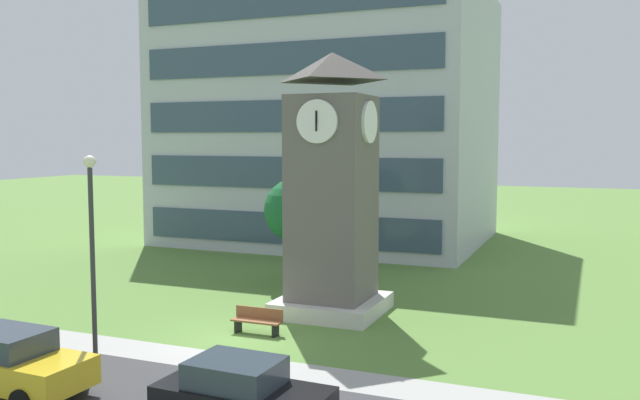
{
  "coord_description": "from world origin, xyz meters",
  "views": [
    {
      "loc": [
        11.09,
        -19.35,
        6.69
      ],
      "look_at": [
        0.91,
        5.35,
        4.27
      ],
      "focal_mm": 37.71,
      "sensor_mm": 36.0,
      "label": 1
    }
  ],
  "objects_px": {
    "street_lamp": "(92,238)",
    "tree_near_tower": "(296,211)",
    "parked_car_yellow": "(10,362)",
    "parked_car_black": "(241,396)",
    "park_bench": "(257,320)",
    "clock_tower": "(332,199)"
  },
  "relations": [
    {
      "from": "street_lamp",
      "to": "parked_car_yellow",
      "type": "xyz_separation_m",
      "value": [
        -0.63,
        -2.5,
        -2.97
      ]
    },
    {
      "from": "park_bench",
      "to": "parked_car_black",
      "type": "bearing_deg",
      "value": -64.91
    },
    {
      "from": "parked_car_black",
      "to": "street_lamp",
      "type": "bearing_deg",
      "value": 159.89
    },
    {
      "from": "tree_near_tower",
      "to": "street_lamp",
      "type": "bearing_deg",
      "value": -93.8
    },
    {
      "from": "park_bench",
      "to": "parked_car_black",
      "type": "relative_size",
      "value": 0.44
    },
    {
      "from": "clock_tower",
      "to": "street_lamp",
      "type": "relative_size",
      "value": 1.59
    },
    {
      "from": "clock_tower",
      "to": "park_bench",
      "type": "height_order",
      "value": "clock_tower"
    },
    {
      "from": "parked_car_yellow",
      "to": "parked_car_black",
      "type": "bearing_deg",
      "value": 2.15
    },
    {
      "from": "street_lamp",
      "to": "clock_tower",
      "type": "bearing_deg",
      "value": 63.72
    },
    {
      "from": "parked_car_yellow",
      "to": "street_lamp",
      "type": "bearing_deg",
      "value": 75.87
    },
    {
      "from": "parked_car_yellow",
      "to": "parked_car_black",
      "type": "distance_m",
      "value": 6.76
    },
    {
      "from": "park_bench",
      "to": "street_lamp",
      "type": "bearing_deg",
      "value": -119.73
    },
    {
      "from": "clock_tower",
      "to": "parked_car_black",
      "type": "bearing_deg",
      "value": -79.58
    },
    {
      "from": "clock_tower",
      "to": "parked_car_black",
      "type": "distance_m",
      "value": 11.42
    },
    {
      "from": "street_lamp",
      "to": "tree_near_tower",
      "type": "height_order",
      "value": "street_lamp"
    },
    {
      "from": "clock_tower",
      "to": "tree_near_tower",
      "type": "distance_m",
      "value": 5.29
    },
    {
      "from": "park_bench",
      "to": "parked_car_black",
      "type": "xyz_separation_m",
      "value": [
        3.34,
        -7.13,
        0.4
      ]
    },
    {
      "from": "parked_car_yellow",
      "to": "parked_car_black",
      "type": "height_order",
      "value": "same"
    },
    {
      "from": "street_lamp",
      "to": "parked_car_black",
      "type": "height_order",
      "value": "street_lamp"
    },
    {
      "from": "tree_near_tower",
      "to": "parked_car_black",
      "type": "xyz_separation_m",
      "value": [
        5.3,
        -14.67,
        -2.59
      ]
    },
    {
      "from": "parked_car_yellow",
      "to": "park_bench",
      "type": "bearing_deg",
      "value": 65.15
    },
    {
      "from": "park_bench",
      "to": "street_lamp",
      "type": "xyz_separation_m",
      "value": [
        -2.79,
        -4.88,
        3.37
      ]
    }
  ]
}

